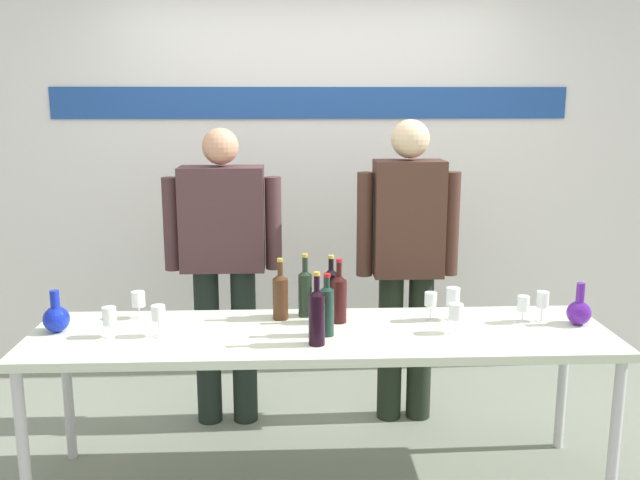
{
  "coord_description": "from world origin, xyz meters",
  "views": [
    {
      "loc": [
        -0.13,
        -3.03,
        1.83
      ],
      "look_at": [
        0.0,
        0.15,
        1.18
      ],
      "focal_mm": 38.57,
      "sensor_mm": 36.0,
      "label": 1
    }
  ],
  "objects_px": {
    "wine_glass_right_3": "(456,312)",
    "wine_bottle_0": "(327,308)",
    "wine_bottle_1": "(317,315)",
    "wine_glass_left_0": "(138,300)",
    "wine_glass_right_0": "(453,297)",
    "wine_bottle_5": "(305,291)",
    "decanter_blue_left": "(56,318)",
    "decanter_blue_right": "(579,311)",
    "wine_glass_right_2": "(523,304)",
    "display_table": "(321,342)",
    "wine_glass_right_4": "(431,300)",
    "presenter_left": "(224,257)",
    "wine_bottle_2": "(280,294)",
    "presenter_right": "(407,254)",
    "wine_glass_left_1": "(158,314)",
    "wine_bottle_3": "(331,290)",
    "wine_glass_left_2": "(109,317)",
    "wine_glass_right_1": "(543,300)",
    "wine_bottle_4": "(339,297)"
  },
  "relations": [
    {
      "from": "wine_bottle_2",
      "to": "wine_bottle_3",
      "type": "bearing_deg",
      "value": 11.21
    },
    {
      "from": "wine_bottle_5",
      "to": "wine_glass_right_1",
      "type": "bearing_deg",
      "value": -6.55
    },
    {
      "from": "decanter_blue_right",
      "to": "wine_glass_left_2",
      "type": "relative_size",
      "value": 1.45
    },
    {
      "from": "presenter_right",
      "to": "wine_glass_left_1",
      "type": "bearing_deg",
      "value": -150.0
    },
    {
      "from": "decanter_blue_right",
      "to": "wine_bottle_0",
      "type": "bearing_deg",
      "value": -175.23
    },
    {
      "from": "wine_glass_left_2",
      "to": "wine_bottle_5",
      "type": "bearing_deg",
      "value": 16.95
    },
    {
      "from": "wine_bottle_3",
      "to": "wine_bottle_4",
      "type": "height_order",
      "value": "wine_bottle_4"
    },
    {
      "from": "display_table",
      "to": "wine_glass_right_4",
      "type": "relative_size",
      "value": 18.81
    },
    {
      "from": "wine_glass_right_4",
      "to": "wine_glass_left_1",
      "type": "bearing_deg",
      "value": -172.58
    },
    {
      "from": "wine_bottle_5",
      "to": "wine_glass_left_1",
      "type": "xyz_separation_m",
      "value": [
        -0.67,
        -0.27,
        -0.02
      ]
    },
    {
      "from": "decanter_blue_right",
      "to": "wine_glass_left_2",
      "type": "distance_m",
      "value": 2.19
    },
    {
      "from": "wine_bottle_5",
      "to": "presenter_right",
      "type": "bearing_deg",
      "value": 37.93
    },
    {
      "from": "wine_glass_right_1",
      "to": "wine_glass_left_2",
      "type": "bearing_deg",
      "value": -176.07
    },
    {
      "from": "wine_glass_left_2",
      "to": "wine_glass_right_2",
      "type": "bearing_deg",
      "value": 3.6
    },
    {
      "from": "wine_bottle_0",
      "to": "wine_bottle_5",
      "type": "height_order",
      "value": "wine_bottle_5"
    },
    {
      "from": "wine_glass_right_2",
      "to": "wine_glass_right_3",
      "type": "height_order",
      "value": "wine_glass_right_3"
    },
    {
      "from": "wine_bottle_3",
      "to": "wine_glass_left_1",
      "type": "relative_size",
      "value": 2.11
    },
    {
      "from": "decanter_blue_left",
      "to": "wine_bottle_0",
      "type": "relative_size",
      "value": 0.68
    },
    {
      "from": "decanter_blue_left",
      "to": "decanter_blue_right",
      "type": "relative_size",
      "value": 0.97
    },
    {
      "from": "display_table",
      "to": "wine_glass_right_1",
      "type": "bearing_deg",
      "value": 5.56
    },
    {
      "from": "wine_glass_right_0",
      "to": "wine_glass_right_1",
      "type": "relative_size",
      "value": 1.09
    },
    {
      "from": "wine_glass_right_3",
      "to": "wine_bottle_0",
      "type": "bearing_deg",
      "value": -179.5
    },
    {
      "from": "wine_bottle_1",
      "to": "wine_glass_right_3",
      "type": "height_order",
      "value": "wine_bottle_1"
    },
    {
      "from": "wine_bottle_5",
      "to": "decanter_blue_left",
      "type": "bearing_deg",
      "value": -170.76
    },
    {
      "from": "wine_glass_left_1",
      "to": "wine_glass_right_4",
      "type": "height_order",
      "value": "wine_glass_left_1"
    },
    {
      "from": "wine_bottle_3",
      "to": "wine_glass_right_3",
      "type": "relative_size",
      "value": 2.19
    },
    {
      "from": "wine_bottle_0",
      "to": "wine_bottle_4",
      "type": "xyz_separation_m",
      "value": [
        0.07,
        0.19,
        -0.0
      ]
    },
    {
      "from": "presenter_left",
      "to": "wine_bottle_4",
      "type": "height_order",
      "value": "presenter_left"
    },
    {
      "from": "wine_bottle_3",
      "to": "wine_glass_left_1",
      "type": "height_order",
      "value": "wine_bottle_3"
    },
    {
      "from": "wine_bottle_2",
      "to": "decanter_blue_right",
      "type": "bearing_deg",
      "value": -5.82
    },
    {
      "from": "wine_glass_right_0",
      "to": "wine_glass_right_3",
      "type": "distance_m",
      "value": 0.2
    },
    {
      "from": "wine_bottle_0",
      "to": "wine_glass_right_0",
      "type": "distance_m",
      "value": 0.65
    },
    {
      "from": "decanter_blue_left",
      "to": "decanter_blue_right",
      "type": "distance_m",
      "value": 2.46
    },
    {
      "from": "wine_glass_left_1",
      "to": "wine_glass_right_3",
      "type": "xyz_separation_m",
      "value": [
        1.36,
        -0.01,
        -0.01
      ]
    },
    {
      "from": "wine_glass_right_4",
      "to": "decanter_blue_right",
      "type": "bearing_deg",
      "value": -6.94
    },
    {
      "from": "wine_glass_right_1",
      "to": "display_table",
      "type": "bearing_deg",
      "value": -174.44
    },
    {
      "from": "wine_bottle_3",
      "to": "wine_glass_left_1",
      "type": "xyz_separation_m",
      "value": [
        -0.8,
        -0.28,
        -0.02
      ]
    },
    {
      "from": "wine_bottle_1",
      "to": "wine_glass_left_0",
      "type": "relative_size",
      "value": 2.44
    },
    {
      "from": "wine_bottle_5",
      "to": "wine_glass_right_0",
      "type": "bearing_deg",
      "value": -7.21
    },
    {
      "from": "wine_bottle_2",
      "to": "wine_glass_right_2",
      "type": "relative_size",
      "value": 2.29
    },
    {
      "from": "wine_glass_right_2",
      "to": "wine_bottle_3",
      "type": "bearing_deg",
      "value": 170.34
    },
    {
      "from": "display_table",
      "to": "presenter_right",
      "type": "xyz_separation_m",
      "value": [
        0.51,
        0.69,
        0.26
      ]
    },
    {
      "from": "display_table",
      "to": "wine_glass_right_2",
      "type": "distance_m",
      "value": 0.99
    },
    {
      "from": "decanter_blue_left",
      "to": "presenter_left",
      "type": "xyz_separation_m",
      "value": [
        0.71,
        0.64,
        0.13
      ]
    },
    {
      "from": "wine_bottle_3",
      "to": "wine_glass_left_2",
      "type": "distance_m",
      "value": 1.05
    },
    {
      "from": "wine_glass_right_0",
      "to": "wine_glass_right_2",
      "type": "height_order",
      "value": "wine_glass_right_0"
    },
    {
      "from": "presenter_right",
      "to": "wine_glass_left_0",
      "type": "xyz_separation_m",
      "value": [
        -1.4,
        -0.46,
        -0.11
      ]
    },
    {
      "from": "presenter_left",
      "to": "wine_glass_right_0",
      "type": "height_order",
      "value": "presenter_left"
    },
    {
      "from": "decanter_blue_right",
      "to": "wine_bottle_2",
      "type": "bearing_deg",
      "value": 174.18
    },
    {
      "from": "wine_bottle_2",
      "to": "wine_glass_right_4",
      "type": "relative_size",
      "value": 2.13
    }
  ]
}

